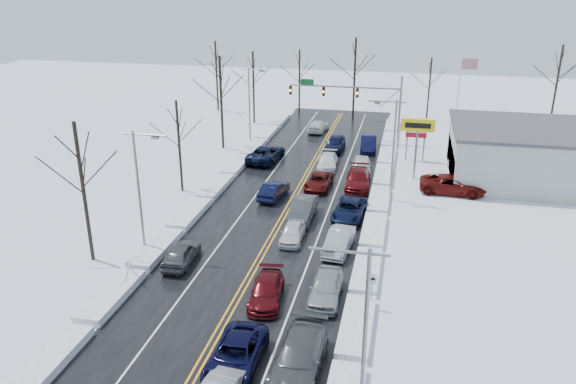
% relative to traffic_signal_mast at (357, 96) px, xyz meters
% --- Properties ---
extents(ground, '(160.00, 160.00, 0.00)m').
position_rel_traffic_signal_mast_xyz_m(ground, '(-3.45, -27.99, -5.48)').
color(ground, white).
rests_on(ground, ground).
extents(road_surface, '(14.00, 84.00, 0.01)m').
position_rel_traffic_signal_mast_xyz_m(road_surface, '(-3.45, -25.99, -5.47)').
color(road_surface, black).
rests_on(road_surface, ground).
extents(snow_bank_left, '(1.77, 72.00, 0.52)m').
position_rel_traffic_signal_mast_xyz_m(snow_bank_left, '(-11.05, -25.99, -5.48)').
color(snow_bank_left, white).
rests_on(snow_bank_left, ground).
extents(snow_bank_right, '(1.77, 72.00, 0.52)m').
position_rel_traffic_signal_mast_xyz_m(snow_bank_right, '(4.15, -25.99, -5.48)').
color(snow_bank_right, white).
rests_on(snow_bank_right, ground).
extents(traffic_signal_mast, '(13.28, 0.39, 8.00)m').
position_rel_traffic_signal_mast_xyz_m(traffic_signal_mast, '(0.00, 0.00, 0.00)').
color(traffic_signal_mast, slate).
rests_on(traffic_signal_mast, ground).
extents(tires_plus_sign, '(3.20, 0.34, 6.00)m').
position_rel_traffic_signal_mast_xyz_m(tires_plus_sign, '(7.05, -12.00, -0.49)').
color(tires_plus_sign, slate).
rests_on(tires_plus_sign, ground).
extents(used_vehicles_sign, '(2.20, 0.22, 4.65)m').
position_rel_traffic_signal_mast_xyz_m(used_vehicles_sign, '(7.05, -5.99, -2.16)').
color(used_vehicles_sign, slate).
rests_on(used_vehicles_sign, ground).
extents(speed_limit_sign, '(0.55, 0.09, 2.35)m').
position_rel_traffic_signal_mast_xyz_m(speed_limit_sign, '(4.75, -35.99, -3.84)').
color(speed_limit_sign, slate).
rests_on(speed_limit_sign, ground).
extents(flagpole, '(1.87, 1.20, 10.00)m').
position_rel_traffic_signal_mast_xyz_m(flagpole, '(11.72, 2.01, 0.45)').
color(flagpole, silver).
rests_on(flagpole, ground).
extents(dealership_building, '(20.40, 12.40, 5.30)m').
position_rel_traffic_signal_mast_xyz_m(dealership_building, '(20.53, -9.99, -2.82)').
color(dealership_building, '#A8A8A3').
rests_on(dealership_building, ground).
extents(streetlight_se, '(3.20, 0.25, 9.00)m').
position_rel_traffic_signal_mast_xyz_m(streetlight_se, '(4.85, -45.99, -0.17)').
color(streetlight_se, slate).
rests_on(streetlight_se, ground).
extents(streetlight_ne, '(3.20, 0.25, 9.00)m').
position_rel_traffic_signal_mast_xyz_m(streetlight_ne, '(4.85, -17.99, -0.17)').
color(streetlight_ne, slate).
rests_on(streetlight_ne, ground).
extents(streetlight_sw, '(3.20, 0.25, 9.00)m').
position_rel_traffic_signal_mast_xyz_m(streetlight_sw, '(-11.74, -31.99, -0.17)').
color(streetlight_sw, slate).
rests_on(streetlight_sw, ground).
extents(streetlight_nw, '(3.20, 0.25, 9.00)m').
position_rel_traffic_signal_mast_xyz_m(streetlight_nw, '(-11.74, -3.99, -0.17)').
color(streetlight_nw, slate).
rests_on(streetlight_nw, ground).
extents(tree_left_b, '(4.00, 4.00, 10.00)m').
position_rel_traffic_signal_mast_xyz_m(tree_left_b, '(-14.95, -33.99, 1.51)').
color(tree_left_b, '#2D231C').
rests_on(tree_left_b, ground).
extents(tree_left_c, '(3.40, 3.40, 8.50)m').
position_rel_traffic_signal_mast_xyz_m(tree_left_c, '(-13.95, -19.99, 0.46)').
color(tree_left_c, '#2D231C').
rests_on(tree_left_c, ground).
extents(tree_left_d, '(4.20, 4.20, 10.50)m').
position_rel_traffic_signal_mast_xyz_m(tree_left_d, '(-14.65, -5.99, 1.86)').
color(tree_left_d, '#2D231C').
rests_on(tree_left_d, ground).
extents(tree_left_e, '(3.80, 3.80, 9.50)m').
position_rel_traffic_signal_mast_xyz_m(tree_left_e, '(-14.25, 6.01, 1.16)').
color(tree_left_e, '#2D231C').
rests_on(tree_left_e, ground).
extents(tree_far_a, '(4.00, 4.00, 10.00)m').
position_rel_traffic_signal_mast_xyz_m(tree_far_a, '(-21.45, 12.01, 1.51)').
color(tree_far_a, '#2D231C').
rests_on(tree_far_a, ground).
extents(tree_far_b, '(3.60, 3.60, 9.00)m').
position_rel_traffic_signal_mast_xyz_m(tree_far_b, '(-9.45, 13.01, 0.81)').
color(tree_far_b, '#2D231C').
rests_on(tree_far_b, ground).
extents(tree_far_c, '(4.40, 4.40, 11.00)m').
position_rel_traffic_signal_mast_xyz_m(tree_far_c, '(-1.45, 11.01, 2.21)').
color(tree_far_c, '#2D231C').
rests_on(tree_far_c, ground).
extents(tree_far_d, '(3.40, 3.40, 8.50)m').
position_rel_traffic_signal_mast_xyz_m(tree_far_d, '(8.55, 12.51, 0.46)').
color(tree_far_d, '#2D231C').
rests_on(tree_far_d, ground).
extents(tree_far_e, '(4.20, 4.20, 10.50)m').
position_rel_traffic_signal_mast_xyz_m(tree_far_e, '(24.55, 13.01, 1.86)').
color(tree_far_e, '#2D231C').
rests_on(tree_far_e, ground).
extents(queued_car_2, '(2.45, 5.30, 1.47)m').
position_rel_traffic_signal_mast_xyz_m(queued_car_2, '(-1.57, -42.97, -5.48)').
color(queued_car_2, black).
rests_on(queued_car_2, ground).
extents(queued_car_3, '(2.41, 4.88, 1.36)m').
position_rel_traffic_signal_mast_xyz_m(queued_car_3, '(-1.60, -36.56, -5.48)').
color(queued_car_3, '#4C0A0F').
rests_on(queued_car_3, ground).
extents(queued_car_4, '(1.74, 4.04, 1.36)m').
position_rel_traffic_signal_mast_xyz_m(queued_car_4, '(-1.77, -28.03, -5.48)').
color(queued_car_4, white).
rests_on(queued_car_4, ground).
extents(queued_car_5, '(1.82, 5.06, 1.66)m').
position_rel_traffic_signal_mast_xyz_m(queued_car_5, '(-1.80, -23.85, -5.48)').
color(queued_car_5, '#3C3F41').
rests_on(queued_car_5, ground).
extents(queued_car_6, '(2.34, 4.82, 1.32)m').
position_rel_traffic_signal_mast_xyz_m(queued_car_6, '(-1.67, -16.56, -5.48)').
color(queued_car_6, '#440A09').
rests_on(queued_car_6, ground).
extents(queued_car_7, '(2.28, 4.91, 1.39)m').
position_rel_traffic_signal_mast_xyz_m(queued_car_7, '(-1.73, -10.52, -5.48)').
color(queued_car_7, white).
rests_on(queued_car_7, ground).
extents(queued_car_8, '(2.15, 5.04, 1.70)m').
position_rel_traffic_signal_mast_xyz_m(queued_car_8, '(-1.85, -4.36, -5.48)').
color(queued_car_8, black).
rests_on(queued_car_8, ground).
extents(queued_car_11, '(2.49, 5.89, 1.70)m').
position_rel_traffic_signal_mast_xyz_m(queued_car_11, '(1.64, -42.59, -5.48)').
color(queued_car_11, '#424447').
rests_on(queued_car_11, ground).
extents(queued_car_12, '(1.95, 4.70, 1.59)m').
position_rel_traffic_signal_mast_xyz_m(queued_car_12, '(1.94, -35.59, -5.48)').
color(queued_car_12, '#999CA1').
rests_on(queued_car_12, ground).
extents(queued_car_13, '(2.03, 4.76, 1.53)m').
position_rel_traffic_signal_mast_xyz_m(queued_car_13, '(1.88, -28.96, -5.48)').
color(queued_car_13, '#A7AAAF').
rests_on(queued_car_13, ground).
extents(queued_car_14, '(2.78, 5.37, 1.45)m').
position_rel_traffic_signal_mast_xyz_m(queued_car_14, '(1.95, -22.82, -5.48)').
color(queued_car_14, black).
rests_on(queued_car_14, ground).
extents(queued_car_15, '(2.51, 5.64, 1.61)m').
position_rel_traffic_signal_mast_xyz_m(queued_car_15, '(1.90, -15.54, -5.48)').
color(queued_car_15, '#530B0F').
rests_on(queued_car_15, ground).
extents(queued_car_16, '(2.32, 4.85, 1.60)m').
position_rel_traffic_signal_mast_xyz_m(queued_car_16, '(1.85, -11.45, -5.48)').
color(queued_car_16, silver).
rests_on(queued_car_16, ground).
extents(queued_car_17, '(2.09, 5.10, 1.64)m').
position_rel_traffic_signal_mast_xyz_m(queued_car_17, '(1.89, -3.39, -5.48)').
color(queued_car_17, black).
rests_on(queued_car_17, ground).
extents(oncoming_car_0, '(2.12, 4.59, 1.46)m').
position_rel_traffic_signal_mast_xyz_m(oncoming_car_0, '(-5.21, -19.88, -5.48)').
color(oncoming_car_0, black).
rests_on(oncoming_car_0, ground).
extents(oncoming_car_1, '(3.46, 6.36, 1.69)m').
position_rel_traffic_signal_mast_xyz_m(oncoming_car_1, '(-8.56, -9.70, -5.48)').
color(oncoming_car_1, black).
rests_on(oncoming_car_1, ground).
extents(oncoming_car_2, '(2.38, 4.97, 1.40)m').
position_rel_traffic_signal_mast_xyz_m(oncoming_car_2, '(-5.08, 3.49, -5.48)').
color(oncoming_car_2, white).
rests_on(oncoming_car_2, ground).
extents(oncoming_car_3, '(1.97, 4.48, 1.50)m').
position_rel_traffic_signal_mast_xyz_m(oncoming_car_3, '(-8.59, -33.16, -5.48)').
color(oncoming_car_3, '#46494C').
rests_on(oncoming_car_3, ground).
extents(parked_car_0, '(6.13, 3.06, 1.67)m').
position_rel_traffic_signal_mast_xyz_m(parked_car_0, '(10.58, -15.24, -5.48)').
color(parked_car_0, '#4F0C0A').
rests_on(parked_car_0, ground).
extents(parked_car_1, '(2.39, 4.90, 1.37)m').
position_rel_traffic_signal_mast_xyz_m(parked_car_1, '(13.75, -11.05, -5.48)').
color(parked_car_1, '#44474A').
rests_on(parked_car_1, ground).
extents(parked_car_2, '(2.30, 4.65, 1.53)m').
position_rel_traffic_signal_mast_xyz_m(parked_car_2, '(11.50, -6.29, -5.48)').
color(parked_car_2, silver).
rests_on(parked_car_2, ground).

